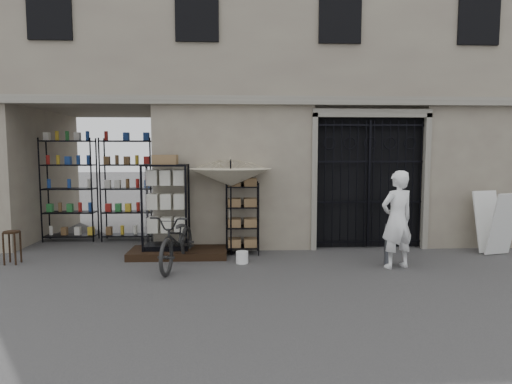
{
  "coord_description": "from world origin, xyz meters",
  "views": [
    {
      "loc": [
        -1.2,
        -7.23,
        2.16
      ],
      "look_at": [
        -0.8,
        1.4,
        1.35
      ],
      "focal_mm": 30.0,
      "sensor_mm": 36.0,
      "label": 1
    }
  ],
  "objects_px": {
    "display_cabinet": "(166,211)",
    "wire_rack": "(242,219)",
    "steel_bollard": "(388,245)",
    "easel_sign": "(495,223)",
    "white_bucket": "(242,257)",
    "market_umbrella": "(231,173)",
    "bicycle": "(178,266)",
    "wooden_stool": "(12,247)",
    "shopkeeper": "(396,267)"
  },
  "relations": [
    {
      "from": "display_cabinet",
      "to": "wire_rack",
      "type": "xyz_separation_m",
      "value": [
        1.58,
        0.14,
        -0.19
      ]
    },
    {
      "from": "steel_bollard",
      "to": "easel_sign",
      "type": "height_order",
      "value": "easel_sign"
    },
    {
      "from": "display_cabinet",
      "to": "steel_bollard",
      "type": "bearing_deg",
      "value": 6.04
    },
    {
      "from": "wire_rack",
      "to": "white_bucket",
      "type": "relative_size",
      "value": 6.38
    },
    {
      "from": "market_umbrella",
      "to": "easel_sign",
      "type": "height_order",
      "value": "market_umbrella"
    },
    {
      "from": "market_umbrella",
      "to": "bicycle",
      "type": "xyz_separation_m",
      "value": [
        -0.99,
        -0.83,
        -1.73
      ]
    },
    {
      "from": "easel_sign",
      "to": "wire_rack",
      "type": "bearing_deg",
      "value": 162.53
    },
    {
      "from": "wire_rack",
      "to": "steel_bollard",
      "type": "distance_m",
      "value": 3.0
    },
    {
      "from": "display_cabinet",
      "to": "white_bucket",
      "type": "height_order",
      "value": "display_cabinet"
    },
    {
      "from": "market_umbrella",
      "to": "steel_bollard",
      "type": "bearing_deg",
      "value": -17.91
    },
    {
      "from": "market_umbrella",
      "to": "wooden_stool",
      "type": "height_order",
      "value": "market_umbrella"
    },
    {
      "from": "white_bucket",
      "to": "wooden_stool",
      "type": "height_order",
      "value": "wooden_stool"
    },
    {
      "from": "white_bucket",
      "to": "wooden_stool",
      "type": "bearing_deg",
      "value": 177.88
    },
    {
      "from": "shopkeeper",
      "to": "bicycle",
      "type": "bearing_deg",
      "value": -20.98
    },
    {
      "from": "market_umbrella",
      "to": "shopkeeper",
      "type": "bearing_deg",
      "value": -19.51
    },
    {
      "from": "wire_rack",
      "to": "shopkeeper",
      "type": "height_order",
      "value": "wire_rack"
    },
    {
      "from": "shopkeeper",
      "to": "display_cabinet",
      "type": "bearing_deg",
      "value": -31.32
    },
    {
      "from": "wire_rack",
      "to": "market_umbrella",
      "type": "bearing_deg",
      "value": -171.33
    },
    {
      "from": "display_cabinet",
      "to": "steel_bollard",
      "type": "distance_m",
      "value": 4.48
    },
    {
      "from": "bicycle",
      "to": "display_cabinet",
      "type": "bearing_deg",
      "value": 121.16
    },
    {
      "from": "wire_rack",
      "to": "steel_bollard",
      "type": "xyz_separation_m",
      "value": [
        2.75,
        -1.13,
        -0.35
      ]
    },
    {
      "from": "wire_rack",
      "to": "bicycle",
      "type": "distance_m",
      "value": 1.75
    },
    {
      "from": "white_bucket",
      "to": "wooden_stool",
      "type": "xyz_separation_m",
      "value": [
        -4.44,
        0.16,
        0.22
      ]
    },
    {
      "from": "market_umbrella",
      "to": "white_bucket",
      "type": "xyz_separation_m",
      "value": [
        0.22,
        -0.65,
        -1.62
      ]
    },
    {
      "from": "steel_bollard",
      "to": "easel_sign",
      "type": "relative_size",
      "value": 0.61
    },
    {
      "from": "steel_bollard",
      "to": "shopkeeper",
      "type": "relative_size",
      "value": 0.44
    },
    {
      "from": "display_cabinet",
      "to": "easel_sign",
      "type": "height_order",
      "value": "display_cabinet"
    },
    {
      "from": "white_bucket",
      "to": "bicycle",
      "type": "height_order",
      "value": "bicycle"
    },
    {
      "from": "bicycle",
      "to": "white_bucket",
      "type": "bearing_deg",
      "value": 17.3
    },
    {
      "from": "wooden_stool",
      "to": "steel_bollard",
      "type": "distance_m",
      "value": 7.23
    },
    {
      "from": "bicycle",
      "to": "easel_sign",
      "type": "xyz_separation_m",
      "value": [
        6.57,
        0.68,
        0.67
      ]
    },
    {
      "from": "market_umbrella",
      "to": "easel_sign",
      "type": "distance_m",
      "value": 5.68
    },
    {
      "from": "display_cabinet",
      "to": "easel_sign",
      "type": "bearing_deg",
      "value": 17.49
    },
    {
      "from": "easel_sign",
      "to": "steel_bollard",
      "type": "bearing_deg",
      "value": -176.55
    },
    {
      "from": "bicycle",
      "to": "shopkeeper",
      "type": "relative_size",
      "value": 1.07
    },
    {
      "from": "shopkeeper",
      "to": "easel_sign",
      "type": "distance_m",
      "value": 2.74
    },
    {
      "from": "display_cabinet",
      "to": "market_umbrella",
      "type": "relative_size",
      "value": 0.79
    },
    {
      "from": "display_cabinet",
      "to": "easel_sign",
      "type": "relative_size",
      "value": 1.46
    },
    {
      "from": "shopkeeper",
      "to": "market_umbrella",
      "type": "bearing_deg",
      "value": -36.75
    },
    {
      "from": "wooden_stool",
      "to": "steel_bollard",
      "type": "height_order",
      "value": "steel_bollard"
    },
    {
      "from": "display_cabinet",
      "to": "wooden_stool",
      "type": "bearing_deg",
      "value": -151.34
    },
    {
      "from": "wire_rack",
      "to": "bicycle",
      "type": "bearing_deg",
      "value": -165.72
    },
    {
      "from": "market_umbrella",
      "to": "bicycle",
      "type": "height_order",
      "value": "market_umbrella"
    },
    {
      "from": "market_umbrella",
      "to": "shopkeeper",
      "type": "xyz_separation_m",
      "value": [
        3.1,
        -1.1,
        -1.73
      ]
    },
    {
      "from": "display_cabinet",
      "to": "market_umbrella",
      "type": "height_order",
      "value": "market_umbrella"
    },
    {
      "from": "bicycle",
      "to": "wooden_stool",
      "type": "height_order",
      "value": "bicycle"
    },
    {
      "from": "wire_rack",
      "to": "shopkeeper",
      "type": "relative_size",
      "value": 0.84
    },
    {
      "from": "easel_sign",
      "to": "wooden_stool",
      "type": "bearing_deg",
      "value": 167.76
    },
    {
      "from": "bicycle",
      "to": "easel_sign",
      "type": "bearing_deg",
      "value": 14.7
    },
    {
      "from": "display_cabinet",
      "to": "white_bucket",
      "type": "bearing_deg",
      "value": -4.21
    }
  ]
}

